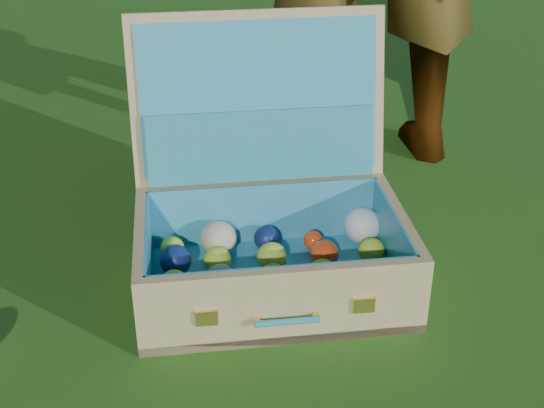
% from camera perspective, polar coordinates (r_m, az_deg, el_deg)
% --- Properties ---
extents(ground, '(60.00, 60.00, 0.00)m').
position_cam_1_polar(ground, '(1.52, 0.74, -8.23)').
color(ground, '#215114').
rests_on(ground, ground).
extents(suitcase, '(0.59, 0.53, 0.52)m').
position_cam_1_polar(suitcase, '(1.57, -0.23, -0.45)').
color(suitcase, tan).
rests_on(suitcase, ground).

